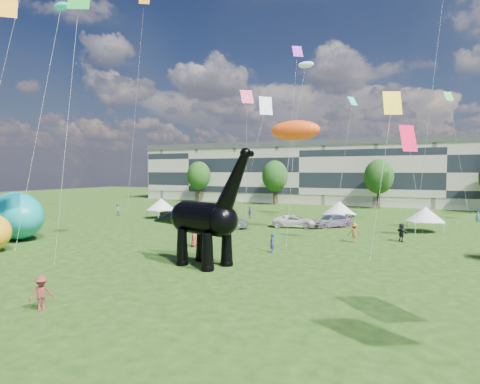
% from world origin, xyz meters
% --- Properties ---
extents(ground, '(220.00, 220.00, 0.00)m').
position_xyz_m(ground, '(0.00, 0.00, 0.00)').
color(ground, '#16330C').
rests_on(ground, ground).
extents(terrace_row, '(78.00, 11.00, 12.00)m').
position_xyz_m(terrace_row, '(-8.00, 62.00, 6.00)').
color(terrace_row, beige).
rests_on(terrace_row, ground).
extents(tree_far_left, '(5.20, 5.20, 9.44)m').
position_xyz_m(tree_far_left, '(-30.00, 53.00, 6.29)').
color(tree_far_left, '#382314').
rests_on(tree_far_left, ground).
extents(tree_mid_left, '(5.20, 5.20, 9.44)m').
position_xyz_m(tree_mid_left, '(-12.00, 53.00, 6.29)').
color(tree_mid_left, '#382314').
rests_on(tree_mid_left, ground).
extents(tree_mid_right, '(5.20, 5.20, 9.44)m').
position_xyz_m(tree_mid_right, '(8.00, 53.00, 6.29)').
color(tree_mid_right, '#382314').
rests_on(tree_mid_right, ground).
extents(dinosaur_sculpture, '(10.53, 4.25, 8.62)m').
position_xyz_m(dinosaur_sculpture, '(1.95, 1.98, 3.26)').
color(dinosaur_sculpture, black).
rests_on(dinosaur_sculpture, ground).
extents(car_silver, '(2.10, 4.69, 1.57)m').
position_xyz_m(car_silver, '(-19.09, 27.74, 0.78)').
color(car_silver, silver).
rests_on(car_silver, ground).
extents(car_grey, '(5.09, 2.70, 1.59)m').
position_xyz_m(car_grey, '(-4.82, 19.06, 0.80)').
color(car_grey, gray).
rests_on(car_grey, ground).
extents(car_white, '(5.73, 3.57, 1.48)m').
position_xyz_m(car_white, '(2.07, 23.29, 0.74)').
color(car_white, white).
rests_on(car_white, ground).
extents(car_dark, '(5.18, 5.28, 1.53)m').
position_xyz_m(car_dark, '(6.03, 25.47, 0.76)').
color(car_dark, '#595960').
rests_on(car_dark, ground).
extents(gazebo_near, '(5.01, 5.01, 2.89)m').
position_xyz_m(gazebo_near, '(6.13, 29.21, 2.03)').
color(gazebo_near, silver).
rests_on(gazebo_near, ground).
extents(gazebo_far, '(5.13, 5.13, 2.81)m').
position_xyz_m(gazebo_far, '(16.27, 26.35, 1.97)').
color(gazebo_far, silver).
rests_on(gazebo_far, ground).
extents(gazebo_left, '(5.17, 5.17, 2.85)m').
position_xyz_m(gazebo_left, '(-18.23, 23.91, 2.00)').
color(gazebo_left, silver).
rests_on(gazebo_left, ground).
extents(inflatable_teal, '(8.64, 6.82, 4.72)m').
position_xyz_m(inflatable_teal, '(-20.00, 2.98, 2.36)').
color(inflatable_teal, '#0C9796').
rests_on(inflatable_teal, ground).
extents(visitors, '(48.98, 47.61, 1.89)m').
position_xyz_m(visitors, '(-0.02, 14.89, 0.89)').
color(visitors, gray).
rests_on(visitors, ground).
extents(kites, '(63.71, 53.22, 31.14)m').
position_xyz_m(kites, '(7.08, 18.89, 12.99)').
color(kites, '#D9410E').
rests_on(kites, ground).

